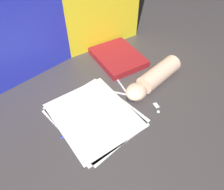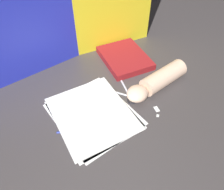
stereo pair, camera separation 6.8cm
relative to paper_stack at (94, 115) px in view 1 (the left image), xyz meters
The scene contains 9 objects.
ground_plane 0.12m from the paper_stack, ahead, with size 6.00×6.00×0.00m, color #3D3838.
backdrop_panel_left 0.45m from the paper_stack, 98.34° to the left, with size 0.69×0.09×0.43m.
paper_stack is the anchor object (origin of this frame).
book_closed 0.39m from the paper_stack, 36.68° to the left, with size 0.24×0.29×0.03m.
scissors 0.19m from the paper_stack, ahead, with size 0.11×0.16×0.01m.
hand_forearm 0.32m from the paper_stack, ahead, with size 0.33×0.13×0.08m.
paper_scrap_near 0.27m from the paper_stack, 25.49° to the right, with size 0.02×0.03×0.00m.
paper_scrap_mid 0.27m from the paper_stack, 33.10° to the right, with size 0.02×0.02×0.00m.
pen 0.10m from the paper_stack, 158.09° to the right, with size 0.13×0.07×0.01m.
Camera 1 is at (-0.40, -0.49, 0.70)m, focal length 35.00 mm.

